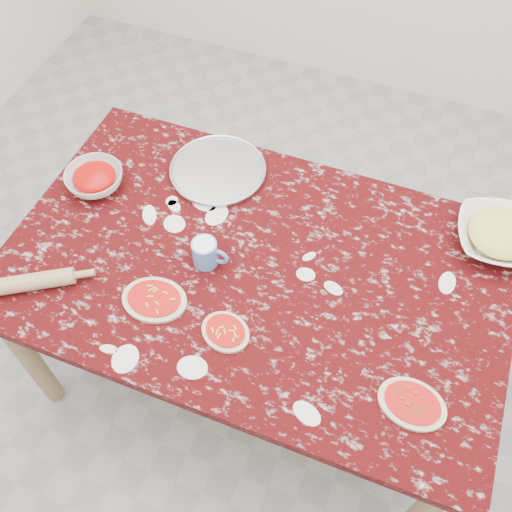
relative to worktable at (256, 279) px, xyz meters
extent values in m
plane|color=gray|center=(0.00, 0.00, -0.67)|extent=(4.00, 4.00, 0.00)
cube|color=#340506|center=(0.00, 0.00, 0.06)|extent=(1.60, 1.00, 0.04)
cube|color=#957954|center=(0.00, 0.00, 0.00)|extent=(1.50, 0.90, 0.08)
cylinder|color=#957954|center=(-0.72, -0.42, -0.31)|extent=(0.07, 0.07, 0.71)
cylinder|color=#957954|center=(0.72, -0.42, -0.31)|extent=(0.07, 0.07, 0.71)
cylinder|color=#957954|center=(-0.72, 0.42, -0.31)|extent=(0.07, 0.07, 0.71)
cylinder|color=#957954|center=(0.72, 0.42, -0.31)|extent=(0.07, 0.07, 0.71)
cylinder|color=#B2B2B7|center=(-0.27, 0.33, 0.09)|extent=(0.40, 0.40, 0.01)
imported|color=white|center=(-0.65, 0.11, 0.11)|extent=(0.23, 0.23, 0.06)
imported|color=white|center=(0.70, 0.37, 0.12)|extent=(0.32, 0.32, 0.07)
cylinder|color=#547ECB|center=(-0.15, -0.04, 0.13)|extent=(0.08, 0.08, 0.09)
torus|color=#547ECB|center=(-0.11, -0.04, 0.13)|extent=(0.07, 0.02, 0.07)
cylinder|color=silver|center=(-0.15, -0.04, 0.16)|extent=(0.06, 0.06, 0.01)
ellipsoid|color=beige|center=(-0.24, -0.24, 0.09)|extent=(0.22, 0.18, 0.01)
ellipsoid|color=red|center=(-0.24, -0.24, 0.10)|extent=(0.18, 0.15, 0.00)
ellipsoid|color=beige|center=(0.00, -0.26, 0.09)|extent=(0.18, 0.16, 0.01)
ellipsoid|color=red|center=(0.00, -0.26, 0.10)|extent=(0.15, 0.13, 0.00)
ellipsoid|color=beige|center=(0.56, -0.28, 0.09)|extent=(0.20, 0.16, 0.01)
ellipsoid|color=red|center=(0.56, -0.28, 0.10)|extent=(0.17, 0.13, 0.00)
cylinder|color=tan|center=(-0.62, -0.33, 0.11)|extent=(0.26, 0.19, 0.05)
camera|label=1|loc=(0.38, -0.96, 1.60)|focal=40.43mm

